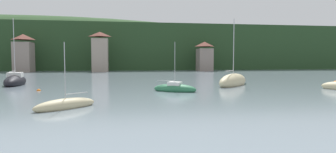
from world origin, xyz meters
TOP-DOWN VIEW (x-y plane):
  - wooded_hillside at (-24.60, 138.44)m, footprint 352.00×64.28m
  - shore_building_west at (-29.53, 95.80)m, footprint 4.46×5.02m
  - shore_building_westcentral at (-9.84, 95.26)m, footprint 4.43×3.87m
  - shore_building_central at (19.69, 95.79)m, footprint 4.19×4.98m
  - sailboat_far_2 at (10.88, 52.33)m, footprint 7.06×7.75m
  - sailboat_far_5 at (2.07, 46.75)m, footprint 4.90×3.73m
  - sailboat_mid_6 at (-7.32, 37.94)m, footprint 4.29×3.93m
  - sailboat_far_9 at (-17.72, 57.44)m, footprint 3.34×7.38m
  - mooring_buoy_near at (27.42, 54.06)m, footprint 0.57×0.57m
  - mooring_buoy_far at (-12.50, 49.56)m, footprint 0.42×0.42m

SIDE VIEW (x-z plane):
  - mooring_buoy_near at x=27.42m, z-range -0.28..0.28m
  - mooring_buoy_far at x=-12.50m, z-range -0.21..0.21m
  - sailboat_mid_6 at x=-7.32m, z-range -2.23..2.69m
  - sailboat_far_5 at x=2.07m, z-range -2.50..3.10m
  - sailboat_far_9 at x=-17.72m, z-range -4.21..5.17m
  - sailboat_far_2 at x=10.88m, z-range -4.14..5.12m
  - shore_building_central at x=19.69m, z-range -0.13..8.31m
  - shore_building_west at x=-29.53m, z-range -0.15..9.83m
  - shore_building_westcentral at x=-9.84m, z-range -0.14..10.66m
  - wooded_hillside at x=-24.60m, z-range -10.88..23.00m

